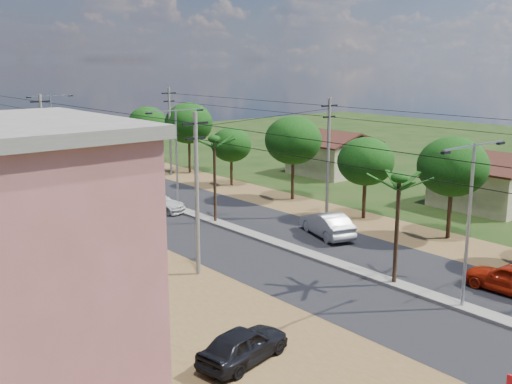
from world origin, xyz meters
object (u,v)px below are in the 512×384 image
car_silver_mid (327,225)px  car_parked_dark (243,345)px  car_white_far (157,203)px  car_red_near (510,279)px

car_silver_mid → car_parked_dark: car_silver_mid is taller
car_white_far → car_parked_dark: bearing=-137.1°
car_parked_dark → car_white_far: bearing=-33.7°
car_silver_mid → car_parked_dark: (-15.08, -9.82, -0.11)m
car_red_near → car_silver_mid: bearing=-92.7°
car_silver_mid → car_parked_dark: bearing=51.1°
car_white_far → car_parked_dark: car_parked_dark is taller
car_red_near → car_silver_mid: 12.99m
car_red_near → car_white_far: size_ratio=0.94×
car_red_near → car_white_far: (-5.11, 26.19, -0.07)m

